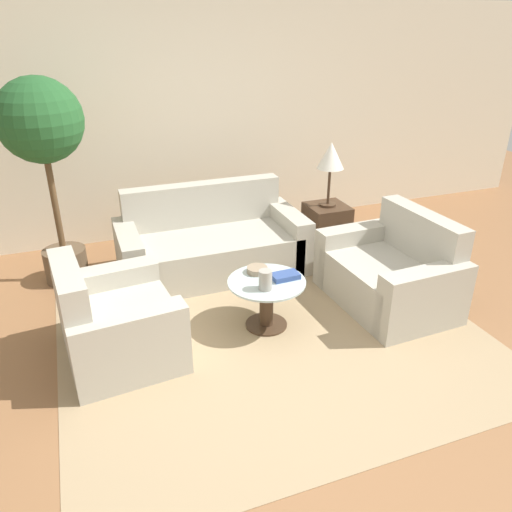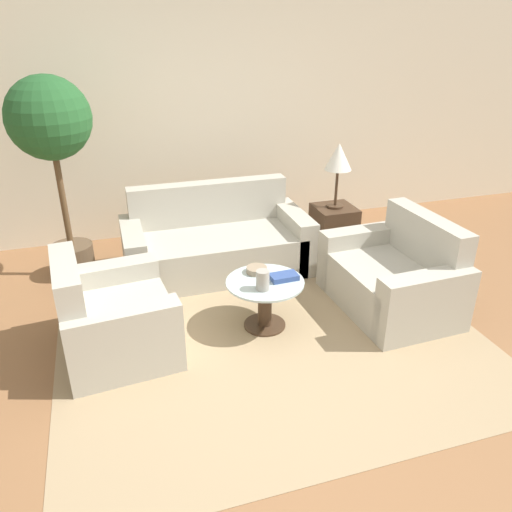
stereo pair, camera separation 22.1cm
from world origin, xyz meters
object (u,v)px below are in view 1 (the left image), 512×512
Objects in this scene: table_lamp at (331,158)px; coffee_table at (267,297)px; loveseat at (393,274)px; book_stack at (285,276)px; vase at (265,280)px; armchair at (112,325)px; potted_plant at (43,139)px; bowl at (257,270)px; sofa_main at (211,245)px.

coffee_table is at bearing -134.95° from table_lamp.
loveseat is 1.91× the size of coffee_table.
vase is at bearing -155.89° from book_stack.
table_lamp is (2.45, 1.16, 0.80)m from armchair.
bowl is at bearing -40.56° from potted_plant.
vase is (1.20, -0.15, 0.24)m from armchair.
sofa_main is 1.50× the size of loveseat.
table_lamp is at bearing -69.97° from armchair.
book_stack is (0.30, -1.22, 0.18)m from sofa_main.
bowl is (0.12, -1.04, 0.18)m from sofa_main.
book_stack is (-1.08, 0.00, 0.18)m from loveseat.
table_lamp is (1.19, 1.19, 0.79)m from coffee_table.
coffee_table is at bearing 63.71° from vase.
armchair is 1.50× the size of table_lamp.
armchair is 0.53× the size of potted_plant.
book_stack is at bearing 26.56° from vase.
armchair is at bearing -78.20° from potted_plant.
armchair is at bearing -93.44° from loveseat.
loveseat is at bearing -41.70° from sofa_main.
coffee_table is 0.33× the size of potted_plant.
sofa_main reaches higher than book_stack.
potted_plant reaches higher than book_stack.
table_lamp is 2.79m from potted_plant.
coffee_table is at bearing 172.88° from book_stack.
vase is at bearing -86.63° from sofa_main.
armchair is at bearing -154.56° from table_lamp.
potted_plant is (-2.80, 1.51, 1.14)m from loveseat.
sofa_main is at bearing -134.06° from loveseat.
loveseat is (1.38, -1.23, 0.00)m from sofa_main.
bowl is at bearing -83.37° from sofa_main.
bowl is (-1.26, 0.19, 0.18)m from loveseat.
coffee_table is (0.14, -1.21, 0.00)m from sofa_main.
sofa_main reaches higher than bowl.
coffee_table is 3.94× the size of vase.
potted_plant is at bearing 136.34° from coffee_table.
vase is (-0.06, -0.12, 0.24)m from coffee_table.
table_lamp is at bearing 45.05° from coffee_table.
table_lamp is 0.35× the size of potted_plant.
coffee_table is 2.79× the size of book_stack.
loveseat is 1.79× the size of table_lamp.
armchair is 1.60× the size of coffee_table.
sofa_main is at bearing -48.79° from armchair.
sofa_main is 1.84m from potted_plant.
book_stack is (0.18, -0.18, -0.00)m from bowl.
table_lamp reaches higher than armchair.
sofa_main is 11.27× the size of vase.
bowl is (1.24, 0.14, 0.18)m from armchair.
sofa_main is at bearing 96.63° from bowl.
book_stack is (1.72, -1.50, -0.96)m from potted_plant.
vase is 0.93× the size of bowl.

